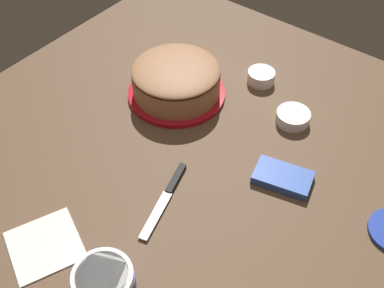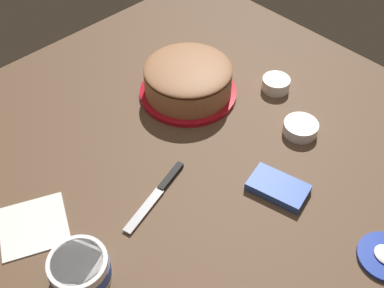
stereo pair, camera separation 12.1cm
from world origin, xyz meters
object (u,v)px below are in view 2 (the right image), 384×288
at_px(spreading_knife, 160,190).
at_px(sprinkle_bowl_orange, 300,128).
at_px(sprinkle_bowl_yellow, 276,84).
at_px(frosted_cake, 188,80).
at_px(frosting_tub, 81,270).
at_px(paper_napkin, 33,225).
at_px(candy_box_upper, 278,188).

relative_size(spreading_knife, sprinkle_bowl_orange, 2.49).
distance_m(spreading_knife, sprinkle_bowl_orange, 0.42).
xyz_separation_m(spreading_knife, sprinkle_bowl_orange, (-0.11, -0.41, 0.01)).
bearing_deg(sprinkle_bowl_yellow, sprinkle_bowl_orange, 149.91).
relative_size(frosted_cake, frosting_tub, 2.26).
relative_size(frosting_tub, spreading_knife, 0.54).
bearing_deg(spreading_knife, frosting_tub, 102.98).
xyz_separation_m(sprinkle_bowl_yellow, paper_napkin, (0.07, 0.78, -0.02)).
relative_size(frosted_cake, paper_napkin, 1.89).
height_order(frosted_cake, sprinkle_bowl_yellow, frosted_cake).
bearing_deg(spreading_knife, sprinkle_bowl_orange, -105.36).
bearing_deg(paper_napkin, candy_box_upper, -123.66).
height_order(spreading_knife, paper_napkin, spreading_knife).
xyz_separation_m(sprinkle_bowl_orange, candy_box_upper, (-0.08, 0.20, -0.01)).
distance_m(frosted_cake, sprinkle_bowl_orange, 0.34).
xyz_separation_m(frosted_cake, spreading_knife, (-0.21, 0.30, -0.05)).
bearing_deg(paper_napkin, sprinkle_bowl_yellow, -95.48).
bearing_deg(sprinkle_bowl_yellow, frosting_tub, 98.36).
height_order(frosting_tub, paper_napkin, frosting_tub).
relative_size(sprinkle_bowl_orange, paper_napkin, 0.62).
xyz_separation_m(sprinkle_bowl_orange, paper_napkin, (0.24, 0.68, -0.01)).
xyz_separation_m(frosting_tub, sprinkle_bowl_yellow, (0.11, -0.77, -0.02)).
xyz_separation_m(frosting_tub, sprinkle_bowl_orange, (-0.05, -0.68, -0.02)).
relative_size(spreading_knife, sprinkle_bowl_yellow, 2.84).
distance_m(spreading_knife, sprinkle_bowl_yellow, 0.50).
bearing_deg(candy_box_upper, sprinkle_bowl_orange, -80.61).
bearing_deg(frosted_cake, sprinkle_bowl_yellow, -128.63).
height_order(frosting_tub, sprinkle_bowl_yellow, frosting_tub).
bearing_deg(spreading_knife, paper_napkin, 65.53).
bearing_deg(frosting_tub, frosted_cake, -64.05).
relative_size(spreading_knife, paper_napkin, 1.55).
xyz_separation_m(spreading_knife, paper_napkin, (0.13, 0.28, -0.00)).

